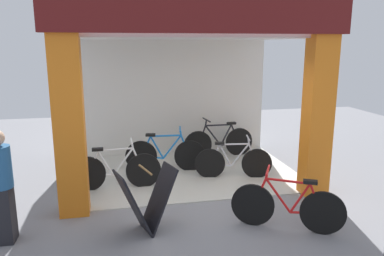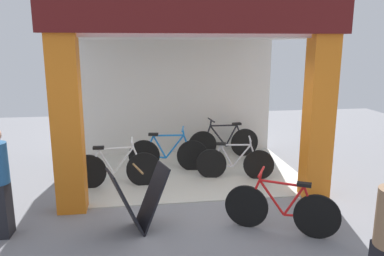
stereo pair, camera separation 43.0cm
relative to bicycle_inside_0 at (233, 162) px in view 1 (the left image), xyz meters
The scene contains 9 objects.
ground_plane 1.44m from the bicycle_inside_0, 130.64° to the right, with size 17.31×17.31×0.00m, color gray.
shop_facade 1.89m from the bicycle_inside_0, 153.95° to the left, with size 4.86×3.50×3.71m.
bicycle_inside_0 is the anchor object (origin of this frame).
bicycle_inside_1 1.47m from the bicycle_inside_0, 151.13° to the left, with size 1.70×0.47×0.95m.
bicycle_inside_2 2.35m from the bicycle_inside_0, behind, with size 1.70×0.47×0.94m.
bicycle_inside_3 1.46m from the bicycle_inside_0, 85.56° to the left, with size 1.75×0.48×0.96m.
bicycle_parked_0 2.26m from the bicycle_inside_0, 87.38° to the right, with size 1.48×0.82×0.91m.
sandwich_board_sign 2.71m from the bicycle_inside_0, 135.37° to the right, with size 0.93×0.69×0.97m.
pedestrian_2 4.28m from the bicycle_inside_0, 155.17° to the right, with size 0.33×0.33×1.59m.
Camera 1 is at (-1.41, -5.95, 2.69)m, focal length 35.34 mm.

